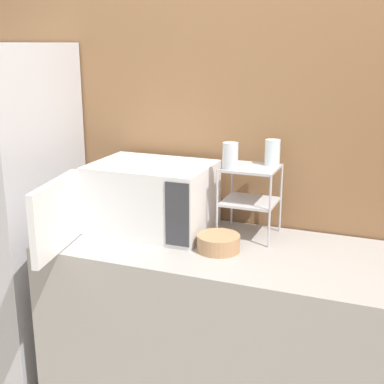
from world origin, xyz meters
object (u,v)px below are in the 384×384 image
glass_back_right (272,152)px  dish_rack (250,187)px  glass_front_left (230,156)px  bowl (219,243)px  microwave (148,198)px

glass_back_right → dish_rack: bearing=-139.9°
dish_rack → glass_front_left: (-0.08, -0.07, 0.15)m
glass_front_left → bowl: 0.40m
glass_back_right → bowl: (-0.16, -0.30, -0.36)m
microwave → dish_rack: size_ratio=2.52×
dish_rack → bowl: size_ratio=1.77×
microwave → bowl: size_ratio=4.46×
glass_front_left → glass_back_right: 0.21m
dish_rack → bowl: dish_rack is taller
microwave → bowl: microwave is taller
bowl → microwave: bearing=162.8°
glass_back_right → microwave: bearing=-162.5°
glass_front_left → glass_back_right: (0.16, 0.14, 0.00)m
bowl → glass_front_left: bearing=91.5°
bowl → glass_back_right: bearing=62.8°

